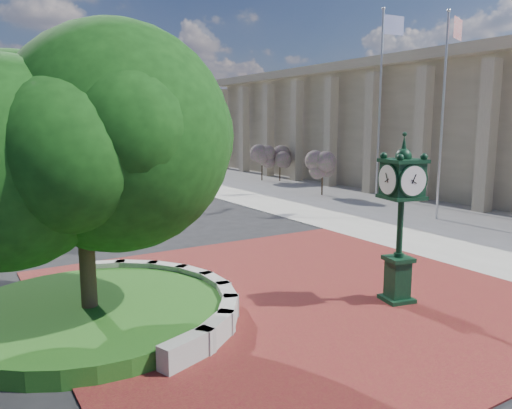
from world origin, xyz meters
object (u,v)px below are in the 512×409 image
Objects in this scene: post_clock at (401,213)px; flagpole_a at (443,115)px; street_lamp_far at (14,107)px; parked_car at (55,164)px; street_lamp_near at (112,111)px; flagpole_b at (380,103)px.

post_clock is 12.20m from flagpole_a.
flagpole_a is at bearing 34.06° from post_clock.
flagpole_a is 0.93× the size of street_lamp_far.
street_lamp_far reaches higher than parked_car.
parked_car is 0.55× the size of street_lamp_near.
parked_car is at bearing 92.38° from post_clock.
flagpole_a reaches higher than post_clock.
flagpole_a is at bearing -84.59° from parked_car.
street_lamp_near is (-8.80, 22.30, 0.50)m from flagpole_a.
street_lamp_near is at bearing 111.53° from flagpole_a.
parked_car is at bearing 110.07° from flagpole_a.
street_lamp_near is 19.45m from street_lamp_far.
street_lamp_far is (-4.48, 18.92, 0.59)m from street_lamp_near.
street_lamp_near is at bearing -76.67° from street_lamp_far.
parked_car is 33.68m from flagpole_a.
flagpole_a is 1.04× the size of street_lamp_near.
flagpole_a is 23.97m from street_lamp_near.
street_lamp_near is at bearing -88.28° from parked_car.
street_lamp_far is at bearing 85.75° from parked_car.
street_lamp_far is at bearing 114.54° from flagpole_b.
flagpole_b reaches higher than street_lamp_near.
flagpole_b reaches higher than post_clock.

